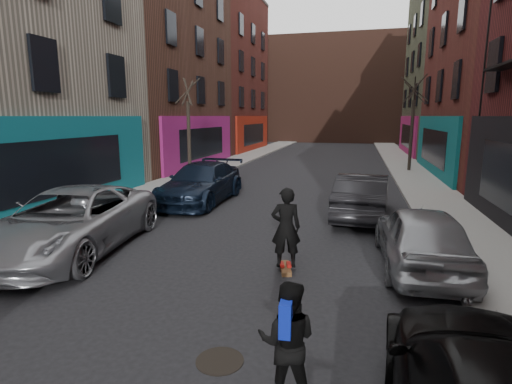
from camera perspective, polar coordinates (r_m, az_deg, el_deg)
The scene contains 14 objects.
sidewalk_left at distance 34.27m, azimuth -1.43°, elevation 5.04°, with size 2.50×84.00×0.13m, color gray.
sidewalk_right at distance 33.18m, azimuth 19.91°, elevation 4.21°, with size 2.50×84.00×0.13m, color gray.
buildings_left at distance 25.45m, azimuth -28.30°, elevation 20.33°, with size 12.00×56.00×16.50m, color #562218.
building_far at distance 59.01m, azimuth 11.68°, elevation 13.98°, with size 40.00×10.00×14.00m, color #47281E.
tree_left_far at distance 22.76m, azimuth -9.64°, elevation 10.35°, with size 2.00×2.00×6.50m, color black, non-canonical shape.
tree_right_far at distance 27.03m, azimuth 21.48°, elevation 10.13°, with size 2.00×2.00×6.80m, color black, non-canonical shape.
parked_left_far at distance 11.45m, azimuth -24.94°, elevation -3.77°, with size 2.72×5.91×1.64m, color gray.
parked_left_end at distance 16.51m, azimuth -7.84°, elevation 1.29°, with size 2.25×5.53×1.61m, color black.
parked_right_far at distance 10.01m, azimuth 22.53°, elevation -5.96°, with size 1.78×4.43×1.51m, color gray.
parked_right_end at distance 14.36m, azimuth 14.97°, elevation -0.50°, with size 1.65×4.72×1.56m, color black.
skateboard at distance 9.38m, azimuth 4.21°, elevation -10.81°, with size 0.22×0.80×0.10m, color brown.
skateboarder at distance 9.07m, azimuth 4.29°, elevation -5.08°, with size 0.67×0.44×1.85m, color black.
pedestrian at distance 5.24m, azimuth 4.50°, elevation -20.42°, with size 0.79×0.65×1.56m.
manhole at distance 6.31m, azimuth -5.20°, elevation -22.88°, with size 0.70×0.70×0.01m, color black.
Camera 1 is at (2.94, -2.84, 3.50)m, focal length 28.00 mm.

